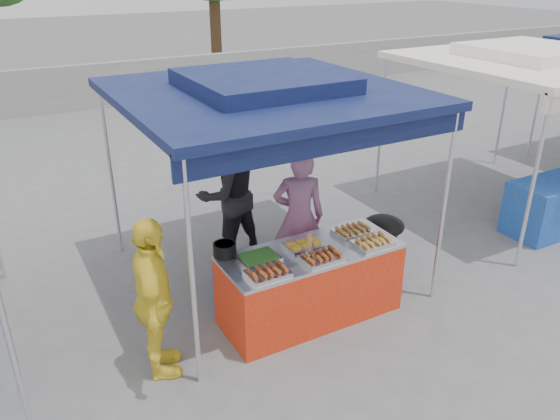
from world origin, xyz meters
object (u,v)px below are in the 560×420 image
vendor_woman (299,217)px  helper_man (228,194)px  cooking_pot (225,249)px  wok_burner (382,242)px  customer_person (154,300)px  vendor_table (310,283)px

vendor_woman → helper_man: size_ratio=0.94×
cooking_pot → vendor_woman: (1.16, 0.41, -0.06)m
wok_burner → customer_person: bearing=-166.9°
wok_burner → customer_person: 3.04m
helper_man → customer_person: helper_man is taller
vendor_table → cooking_pot: size_ratio=8.12×
helper_man → wok_burner: bearing=126.7°
cooking_pot → customer_person: bearing=-154.8°
wok_burner → cooking_pot: bearing=-175.7°
wok_burner → vendor_woman: 1.11m
wok_burner → vendor_woman: size_ratio=0.49×
vendor_woman → wok_burner: bearing=176.8°
vendor_woman → cooking_pot: bearing=44.0°
vendor_table → wok_burner: bearing=12.4°
wok_burner → customer_person: size_ratio=0.52×
customer_person → wok_burner: bearing=-67.6°
cooking_pot → vendor_woman: size_ratio=0.14×
vendor_table → customer_person: size_ratio=1.20×
wok_burner → vendor_woman: (-0.93, 0.49, 0.36)m
wok_burner → helper_man: size_ratio=0.47×
wok_burner → vendor_table: bearing=-161.1°
vendor_table → helper_man: helper_man is taller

